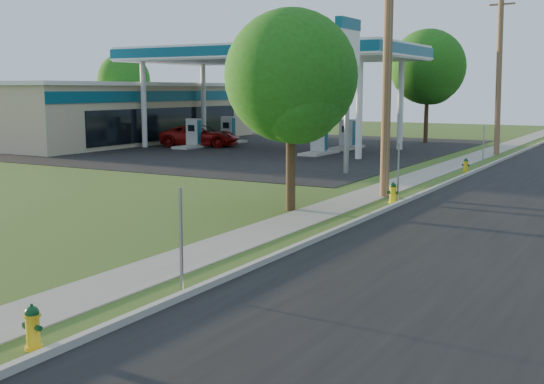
{
  "coord_description": "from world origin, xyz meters",
  "views": [
    {
      "loc": [
        7.84,
        -5.61,
        3.78
      ],
      "look_at": [
        0.0,
        8.0,
        1.4
      ],
      "focal_mm": 45.0,
      "sensor_mm": 36.0,
      "label": 1
    }
  ],
  "objects_px": {
    "utility_pole_mid": "(388,54)",
    "car_red": "(200,136)",
    "tree_verge": "(293,81)",
    "price_pylon": "(348,51)",
    "fuel_pump_se": "(347,138)",
    "hydrant_far": "(466,165)",
    "fuel_pump_ne": "(319,142)",
    "fuel_pump_sw": "(228,133)",
    "hydrant_mid": "(393,193)",
    "utility_pole_far": "(499,71)",
    "hydrant_near": "(32,327)",
    "tree_lot": "(429,70)",
    "tree_back": "(124,82)",
    "fuel_pump_nw": "(194,137)"
  },
  "relations": [
    {
      "from": "tree_verge",
      "to": "utility_pole_mid",
      "type": "bearing_deg",
      "value": 69.7
    },
    {
      "from": "price_pylon",
      "to": "hydrant_mid",
      "type": "bearing_deg",
      "value": -55.11
    },
    {
      "from": "car_red",
      "to": "utility_pole_mid",
      "type": "bearing_deg",
      "value": -147.65
    },
    {
      "from": "price_pylon",
      "to": "tree_back",
      "type": "xyz_separation_m",
      "value": [
        -28.66,
        17.35,
        -1.01
      ]
    },
    {
      "from": "fuel_pump_se",
      "to": "tree_back",
      "type": "height_order",
      "value": "tree_back"
    },
    {
      "from": "fuel_pump_nw",
      "to": "fuel_pump_ne",
      "type": "distance_m",
      "value": 9.0
    },
    {
      "from": "utility_pole_far",
      "to": "car_red",
      "type": "distance_m",
      "value": 19.01
    },
    {
      "from": "hydrant_near",
      "to": "hydrant_mid",
      "type": "height_order",
      "value": "hydrant_mid"
    },
    {
      "from": "utility_pole_mid",
      "to": "tree_verge",
      "type": "xyz_separation_m",
      "value": [
        -1.51,
        -4.07,
        -0.94
      ]
    },
    {
      "from": "utility_pole_mid",
      "to": "price_pylon",
      "type": "relative_size",
      "value": 1.43
    },
    {
      "from": "utility_pole_far",
      "to": "hydrant_mid",
      "type": "height_order",
      "value": "utility_pole_far"
    },
    {
      "from": "fuel_pump_sw",
      "to": "hydrant_mid",
      "type": "distance_m",
      "value": 26.0
    },
    {
      "from": "utility_pole_far",
      "to": "car_red",
      "type": "height_order",
      "value": "utility_pole_far"
    },
    {
      "from": "utility_pole_mid",
      "to": "hydrant_far",
      "type": "bearing_deg",
      "value": 85.63
    },
    {
      "from": "fuel_pump_sw",
      "to": "hydrant_near",
      "type": "height_order",
      "value": "fuel_pump_sw"
    },
    {
      "from": "utility_pole_mid",
      "to": "car_red",
      "type": "bearing_deg",
      "value": 142.26
    },
    {
      "from": "fuel_pump_nw",
      "to": "tree_verge",
      "type": "relative_size",
      "value": 0.51
    },
    {
      "from": "fuel_pump_se",
      "to": "fuel_pump_ne",
      "type": "bearing_deg",
      "value": -90.0
    },
    {
      "from": "utility_pole_mid",
      "to": "hydrant_mid",
      "type": "bearing_deg",
      "value": -57.34
    },
    {
      "from": "car_red",
      "to": "fuel_pump_se",
      "type": "bearing_deg",
      "value": -92.14
    },
    {
      "from": "hydrant_mid",
      "to": "hydrant_near",
      "type": "bearing_deg",
      "value": -90.29
    },
    {
      "from": "fuel_pump_ne",
      "to": "tree_verge",
      "type": "xyz_separation_m",
      "value": [
        7.39,
        -17.07,
        3.29
      ]
    },
    {
      "from": "price_pylon",
      "to": "tree_lot",
      "type": "bearing_deg",
      "value": 96.56
    },
    {
      "from": "price_pylon",
      "to": "hydrant_near",
      "type": "distance_m",
      "value": 22.66
    },
    {
      "from": "tree_verge",
      "to": "tree_back",
      "type": "xyz_separation_m",
      "value": [
        -31.05,
        26.92,
        0.41
      ]
    },
    {
      "from": "utility_pole_far",
      "to": "tree_back",
      "type": "bearing_deg",
      "value": 171.52
    },
    {
      "from": "tree_lot",
      "to": "fuel_pump_sw",
      "type": "bearing_deg",
      "value": -147.76
    },
    {
      "from": "price_pylon",
      "to": "hydrant_far",
      "type": "xyz_separation_m",
      "value": [
        4.56,
        3.18,
        -5.11
      ]
    },
    {
      "from": "fuel_pump_se",
      "to": "hydrant_far",
      "type": "height_order",
      "value": "fuel_pump_se"
    },
    {
      "from": "hydrant_far",
      "to": "car_red",
      "type": "height_order",
      "value": "car_red"
    },
    {
      "from": "fuel_pump_sw",
      "to": "price_pylon",
      "type": "height_order",
      "value": "price_pylon"
    },
    {
      "from": "fuel_pump_nw",
      "to": "hydrant_far",
      "type": "relative_size",
      "value": 4.81
    },
    {
      "from": "fuel_pump_se",
      "to": "hydrant_far",
      "type": "distance_m",
      "value": 12.68
    },
    {
      "from": "fuel_pump_se",
      "to": "tree_back",
      "type": "relative_size",
      "value": 0.47
    },
    {
      "from": "fuel_pump_se",
      "to": "tree_verge",
      "type": "distance_m",
      "value": 22.57
    },
    {
      "from": "fuel_pump_ne",
      "to": "hydrant_mid",
      "type": "bearing_deg",
      "value": -55.74
    },
    {
      "from": "fuel_pump_sw",
      "to": "hydrant_mid",
      "type": "xyz_separation_m",
      "value": [
        18.63,
        -18.14,
        -0.37
      ]
    },
    {
      "from": "utility_pole_far",
      "to": "hydrant_near",
      "type": "height_order",
      "value": "utility_pole_far"
    },
    {
      "from": "fuel_pump_sw",
      "to": "tree_back",
      "type": "distance_m",
      "value": 16.21
    },
    {
      "from": "fuel_pump_ne",
      "to": "tree_lot",
      "type": "distance_m",
      "value": 12.58
    },
    {
      "from": "tree_lot",
      "to": "tree_back",
      "type": "bearing_deg",
      "value": -176.54
    },
    {
      "from": "fuel_pump_sw",
      "to": "price_pylon",
      "type": "distance_m",
      "value": 18.72
    },
    {
      "from": "utility_pole_far",
      "to": "tree_verge",
      "type": "bearing_deg",
      "value": -93.9
    },
    {
      "from": "price_pylon",
      "to": "tree_back",
      "type": "height_order",
      "value": "tree_back"
    },
    {
      "from": "fuel_pump_ne",
      "to": "tree_back",
      "type": "relative_size",
      "value": 0.47
    },
    {
      "from": "fuel_pump_ne",
      "to": "hydrant_mid",
      "type": "xyz_separation_m",
      "value": [
        9.63,
        -14.14,
        -0.37
      ]
    },
    {
      "from": "fuel_pump_ne",
      "to": "tree_verge",
      "type": "relative_size",
      "value": 0.51
    },
    {
      "from": "tree_back",
      "to": "hydrant_near",
      "type": "bearing_deg",
      "value": -49.55
    },
    {
      "from": "utility_pole_far",
      "to": "hydrant_mid",
      "type": "distance_m",
      "value": 19.66
    },
    {
      "from": "fuel_pump_ne",
      "to": "hydrant_far",
      "type": "xyz_separation_m",
      "value": [
        9.56,
        -4.32,
        -0.4
      ]
    }
  ]
}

